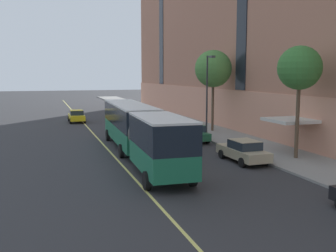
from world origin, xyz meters
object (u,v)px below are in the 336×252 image
Objects in this scene: parked_car_champagne_2 at (243,151)px; parked_car_darkgray_3 at (156,118)px; street_lamp at (208,88)px; fire_hydrant at (184,125)px; taxi_cab at (77,116)px; street_tree_far_uptown at (213,69)px; city_bus at (138,128)px; street_tree_mid_block at (300,68)px; parked_car_navy_0 at (137,111)px; parked_car_green_4 at (193,133)px.

parked_car_champagne_2 is 21.43m from parked_car_darkgray_3.
fire_hydrant is (-0.10, 6.26, -4.27)m from street_lamp.
street_lamp reaches higher than fire_hydrant.
street_tree_far_uptown is (12.87, -13.25, 5.82)m from taxi_cab.
street_tree_far_uptown reaches higher than city_bus.
parked_car_champagne_2 is 6.54× the size of fire_hydrant.
fire_hydrant is at bearing 97.53° from street_tree_mid_block.
street_tree_far_uptown is (3.83, -17.76, 5.82)m from parked_car_navy_0.
fire_hydrant is (8.17, 12.50, -1.63)m from city_bus.
street_lamp is at bearing 101.30° from street_tree_mid_block.
street_tree_mid_block is 1.03× the size of street_lamp.
parked_car_green_4 is 0.59× the size of street_tree_mid_block.
street_tree_far_uptown reaches higher than fire_hydrant.
street_tree_mid_block is at bearing -90.00° from street_tree_far_uptown.
street_tree_mid_block is (3.83, -32.07, 5.67)m from parked_car_navy_0.
street_tree_mid_block reaches higher than parked_car_navy_0.
parked_car_champagne_2 is 0.60× the size of street_tree_mid_block.
parked_car_darkgray_3 is (-0.06, 21.43, -0.00)m from parked_car_champagne_2.
parked_car_green_4 is 1.06× the size of taxi_cab.
street_lamp reaches higher than parked_car_navy_0.
street_tree_mid_block reaches higher than parked_car_green_4.
street_tree_far_uptown is at bearing 59.01° from street_lamp.
street_tree_mid_block is at bearing -66.96° from parked_car_green_4.
fire_hydrant is at bearing 90.91° from street_lamp.
fire_hydrant is at bearing -44.83° from taxi_cab.
taxi_cab is 19.36m from street_tree_far_uptown.
street_tree_mid_block is at bearing -79.81° from parked_car_darkgray_3.
parked_car_navy_0 is 0.90× the size of parked_car_champagne_2.
street_tree_far_uptown reaches higher than taxi_cab.
city_bus is 15.00m from street_tree_far_uptown.
street_tree_mid_block is 11.08m from street_lamp.
fire_hydrant is (-2.25, 2.69, -6.11)m from street_tree_far_uptown.
parked_car_champagne_2 is 28.43m from taxi_cab.
street_tree_far_uptown is at bearing -45.84° from taxi_cab.
taxi_cab is at bearing 135.17° from fire_hydrant.
parked_car_darkgray_3 is 12.48m from parked_car_green_4.
street_tree_far_uptown reaches higher than street_lamp.
street_lamp reaches higher than parked_car_green_4.
parked_car_darkgray_3 and parked_car_green_4 have the same top height.
street_tree_mid_block is (12.87, -27.55, 5.67)m from taxi_cab.
city_bus is 7.72m from parked_car_champagne_2.
parked_car_navy_0 is at bearing 102.16° from street_tree_far_uptown.
parked_car_navy_0 is 0.88× the size of parked_car_darkgray_3.
parked_car_darkgray_3 is 0.63× the size of street_lamp.
street_lamp is (1.81, -11.27, 3.98)m from parked_car_darkgray_3.
parked_car_navy_0 is 10.06m from parked_car_darkgray_3.
street_tree_mid_block is (10.41, -4.49, 4.33)m from city_bus.
parked_car_champagne_2 is at bearing 171.61° from street_tree_mid_block.
street_tree_far_uptown reaches higher than parked_car_darkgray_3.
city_bus is 18.71m from parked_car_darkgray_3.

